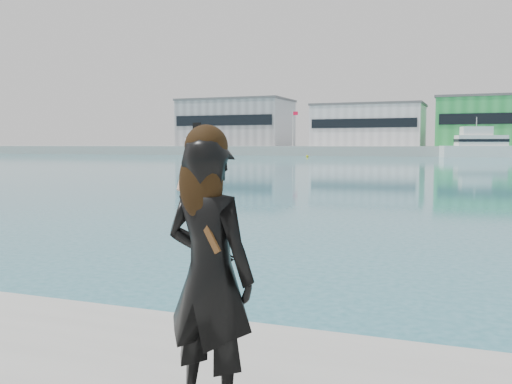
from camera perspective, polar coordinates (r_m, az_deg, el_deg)
far_quay at (r=133.33m, az=20.71°, el=3.88°), size 320.00×40.00×2.00m
warehouse_grey_left at (r=142.99m, az=-2.00°, el=6.93°), size 26.52×16.36×11.50m
warehouse_white at (r=133.43m, az=11.22°, el=6.57°), size 24.48×15.35×9.50m
flagpole_left at (r=130.44m, az=3.74°, el=6.60°), size 1.28×0.16×8.00m
motor_yacht at (r=113.54m, az=21.76°, el=4.30°), size 16.44×8.49×7.39m
buoy_far at (r=106.76m, az=5.15°, el=3.50°), size 0.50×0.50×0.50m
woman at (r=3.13m, az=-4.73°, el=-7.49°), size 0.61×0.47×1.60m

